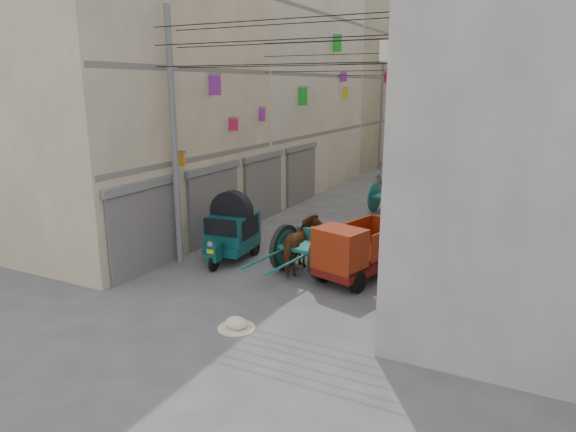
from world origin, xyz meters
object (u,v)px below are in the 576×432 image
Objects in this scene: mini_truck at (354,254)px; distant_car_green at (453,142)px; second_cart at (389,198)px; tonga_cart at (303,250)px; horse at (302,246)px; feed_sack at (236,323)px; auto_rickshaw at (232,229)px; distant_car_grey at (441,169)px; distant_car_white at (393,169)px.

mini_truck reaches higher than distant_car_green.
distant_car_green is at bearing 101.63° from second_cart.
second_cart is at bearing 95.80° from tonga_cart.
feed_sack is at bearing 85.25° from horse.
distant_car_green is at bearing 82.40° from auto_rickshaw.
distant_car_grey is 0.87× the size of distant_car_green.
distant_car_white is at bearing 90.64° from distant_car_green.
horse is at bearing -7.17° from auto_rickshaw.
feed_sack is 23.55m from distant_car_grey.
second_cart is 10.69m from distant_car_grey.
second_cart is at bearing 89.91° from feed_sack.
tonga_cart is at bearing -10.97° from auto_rickshaw.
auto_rickshaw is 19.50m from distant_car_grey.
distant_car_white reaches higher than distant_car_green.
mini_truck is 2.01× the size of second_cart.
distant_car_green is (0.42, 18.94, -0.08)m from distant_car_white.
distant_car_green is (-1.79, 40.32, 0.45)m from feed_sack.
distant_car_grey is (2.51, 2.17, -0.08)m from distant_car_white.
mini_truck reaches higher than distant_car_white.
tonga_cart is at bearing -81.88° from distant_car_grey.
distant_car_white is at bearing 103.75° from tonga_cart.
second_cart is at bearing 95.68° from distant_car_green.
auto_rickshaw is at bearing 90.16° from distant_car_green.
second_cart is at bearing 87.96° from distant_car_white.
feed_sack is at bearing -82.24° from second_cart.
horse is 0.49× the size of distant_car_green.
mini_truck is 8.77m from second_cart.
second_cart is 0.85× the size of horse.
mini_truck is at bearing -77.11° from distant_car_grey.
mini_truck reaches higher than second_cart.
auto_rickshaw reaches higher than distant_car_white.
auto_rickshaw is at bearing -89.92° from distant_car_grey.
horse is 36.10m from distant_car_green.
auto_rickshaw is 5.26m from feed_sack.
second_cart is at bearing 115.16° from mini_truck.
distant_car_white is (-2.21, 21.37, 0.53)m from feed_sack.
second_cart is at bearing -82.02° from distant_car_grey.
feed_sack is at bearing 79.18° from distant_car_white.
distant_car_white reaches higher than feed_sack.
feed_sack is 0.28× the size of horse.
mini_truck is 19.37m from distant_car_grey.
tonga_cart is 17.43m from distant_car_white.
auto_rickshaw is 9.04m from second_cart.
mini_truck is (4.34, -0.10, -0.20)m from auto_rickshaw.
second_cart is at bearing -100.55° from horse.
horse reaches higher than feed_sack.
second_cart reaches higher than feed_sack.
distant_car_green reaches higher than feed_sack.
mini_truck is 1.70× the size of horse.
second_cart is 2.98× the size of feed_sack.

